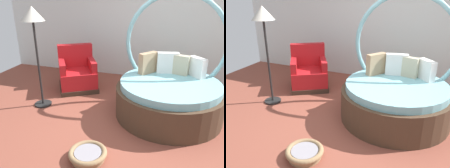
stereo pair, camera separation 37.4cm
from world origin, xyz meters
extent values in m
cube|color=brown|center=(0.00, 0.00, -0.01)|extent=(8.00, 8.00, 0.02)
cube|color=silver|center=(0.00, 2.46, 1.33)|extent=(8.00, 0.12, 2.65)
cylinder|color=#473323|center=(0.42, 0.64, 0.26)|extent=(1.83, 1.83, 0.52)
cylinder|color=#7AB7C1|center=(0.42, 0.64, 0.58)|extent=(1.68, 1.68, 0.12)
torus|color=#7AB7C1|center=(0.42, 1.14, 1.16)|extent=(1.82, 0.08, 1.82)
cube|color=white|center=(0.84, 1.02, 0.81)|extent=(0.32, 0.33, 0.34)
cube|color=#BCB293|center=(0.53, 1.06, 0.81)|extent=(0.37, 0.20, 0.35)
cube|color=white|center=(0.33, 1.07, 0.83)|extent=(0.40, 0.20, 0.38)
cube|color=tan|center=(-0.01, 0.96, 0.83)|extent=(0.32, 0.38, 0.38)
cube|color=#38281E|center=(-1.58, 1.23, 0.05)|extent=(1.10, 1.10, 0.10)
cube|color=red|center=(-1.58, 1.23, 0.27)|extent=(1.05, 1.05, 0.34)
cube|color=red|center=(-1.74, 1.49, 0.69)|extent=(0.73, 0.54, 0.50)
cube|color=red|center=(-1.85, 1.06, 0.55)|extent=(0.46, 0.64, 0.22)
cube|color=red|center=(-1.31, 1.39, 0.55)|extent=(0.46, 0.64, 0.22)
cylinder|color=#8E704C|center=(-0.46, -0.87, 0.03)|extent=(0.44, 0.44, 0.06)
torus|color=#8E704C|center=(-0.46, -0.87, 0.10)|extent=(0.51, 0.51, 0.07)
cylinder|color=gray|center=(-0.46, -0.87, 0.08)|extent=(0.36, 0.36, 0.05)
cylinder|color=black|center=(-1.90, 0.31, 0.01)|extent=(0.32, 0.32, 0.03)
cylinder|color=black|center=(-1.90, 0.31, 0.81)|extent=(0.04, 0.04, 1.55)
cone|color=beige|center=(-1.90, 0.31, 1.70)|extent=(0.40, 0.40, 0.24)
camera|label=1|loc=(0.59, -3.13, 2.09)|focal=37.41mm
camera|label=2|loc=(0.94, -3.00, 2.09)|focal=37.41mm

